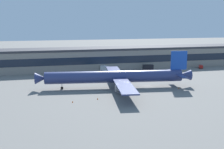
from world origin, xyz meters
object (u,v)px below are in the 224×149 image
(airliner, at_px, (117,77))
(stair_truck, at_px, (148,68))
(baggage_tug, at_px, (201,67))
(traffic_cone_0, at_px, (179,88))
(traffic_cone_2, at_px, (73,102))
(traffic_cone_1, at_px, (98,99))
(fuel_truck, at_px, (106,69))
(crew_van, at_px, (176,70))

(airliner, relative_size, stair_truck, 10.24)
(baggage_tug, relative_size, traffic_cone_0, 7.44)
(traffic_cone_2, bearing_deg, baggage_tug, 33.22)
(stair_truck, height_order, traffic_cone_1, stair_truck)
(fuel_truck, bearing_deg, traffic_cone_2, -114.07)
(stair_truck, xyz_separation_m, traffic_cone_0, (-2.81, -42.64, -1.70))
(stair_truck, xyz_separation_m, traffic_cone_1, (-38.81, -50.62, -1.68))
(fuel_truck, xyz_separation_m, crew_van, (37.35, -9.19, -0.42))
(baggage_tug, bearing_deg, traffic_cone_2, -146.78)
(baggage_tug, bearing_deg, traffic_cone_1, -144.46)
(fuel_truck, relative_size, traffic_cone_1, 14.62)
(baggage_tug, height_order, traffic_cone_1, baggage_tug)
(fuel_truck, bearing_deg, traffic_cone_1, -105.96)
(stair_truck, distance_m, crew_van, 15.48)
(airliner, distance_m, traffic_cone_0, 26.38)
(crew_van, bearing_deg, stair_truck, 150.39)
(traffic_cone_1, bearing_deg, crew_van, 39.43)
(stair_truck, distance_m, baggage_tug, 33.54)
(traffic_cone_1, xyz_separation_m, traffic_cone_2, (-9.15, -1.69, -0.02))
(airliner, bearing_deg, traffic_cone_2, -139.23)
(airliner, relative_size, traffic_cone_2, 115.84)
(baggage_tug, distance_m, traffic_cone_0, 56.82)
(fuel_truck, distance_m, traffic_cone_2, 59.01)
(crew_van, distance_m, traffic_cone_1, 67.67)
(airliner, xyz_separation_m, traffic_cone_0, (24.76, -7.92, -4.51))
(baggage_tug, bearing_deg, airliner, -149.65)
(airliner, distance_m, crew_van, 49.26)
(baggage_tug, height_order, fuel_truck, fuel_truck)
(airliner, bearing_deg, traffic_cone_0, -17.73)
(fuel_truck, distance_m, traffic_cone_0, 48.99)
(stair_truck, distance_m, fuel_truck, 23.94)
(crew_van, xyz_separation_m, traffic_cone_2, (-61.41, -44.67, -1.18))
(traffic_cone_1, bearing_deg, airliner, 54.72)
(airliner, distance_m, baggage_tug, 70.88)
(traffic_cone_1, distance_m, traffic_cone_2, 9.30)
(traffic_cone_2, bearing_deg, crew_van, 36.03)
(stair_truck, bearing_deg, traffic_cone_2, -132.51)
(traffic_cone_1, relative_size, traffic_cone_2, 1.07)
(fuel_truck, height_order, crew_van, fuel_truck)
(airliner, height_order, fuel_truck, airliner)
(fuel_truck, bearing_deg, baggage_tug, -0.51)
(stair_truck, bearing_deg, crew_van, -29.61)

